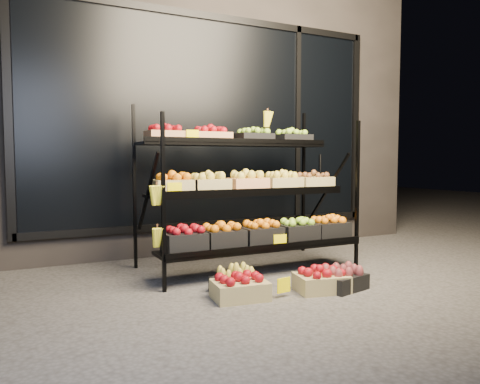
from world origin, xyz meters
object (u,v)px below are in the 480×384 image
floor_crate_midleft (236,280)px  floor_crate_midright (321,280)px  floor_crate_left (240,287)px  display_rack (248,192)px

floor_crate_midleft → floor_crate_midright: floor_crate_midright is taller
floor_crate_left → floor_crate_midleft: floor_crate_left is taller
display_rack → floor_crate_midright: display_rack is taller
display_rack → floor_crate_midright: size_ratio=4.62×
display_rack → floor_crate_midleft: display_rack is taller
display_rack → floor_crate_left: size_ratio=4.75×
display_rack → floor_crate_midright: 1.22m
floor_crate_left → floor_crate_midright: (0.71, -0.11, -0.00)m
floor_crate_left → floor_crate_midleft: bearing=79.4°
floor_crate_midleft → display_rack: bearing=32.7°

